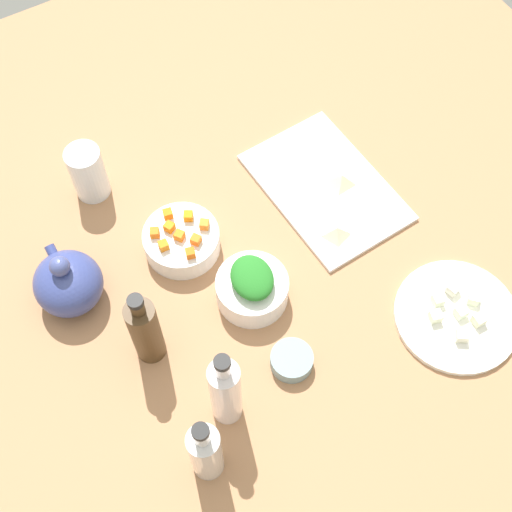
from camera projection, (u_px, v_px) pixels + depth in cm
name	position (u px, v px, depth cm)	size (l,w,h in cm)	color
tabletop	(256.00, 271.00, 145.69)	(190.00, 190.00, 3.00)	#A7754F
cutting_board	(326.00, 187.00, 153.61)	(34.94, 23.34, 1.00)	white
plate_tofu	(456.00, 316.00, 138.46)	(24.41, 24.41, 1.20)	white
bowl_greens	(252.00, 290.00, 138.50)	(14.27, 14.27, 6.22)	white
bowl_carrots	(182.00, 241.00, 144.47)	(15.59, 15.59, 5.30)	white
bowl_small_side	(292.00, 360.00, 132.87)	(8.13, 8.13, 3.22)	gray
teapot	(68.00, 283.00, 136.45)	(15.58, 13.41, 14.25)	#384486
bottle_0	(226.00, 391.00, 120.72)	(5.52, 5.52, 24.87)	silver
bottle_1	(145.00, 330.00, 127.40)	(5.62, 5.62, 22.07)	#48321C
bottle_2	(206.00, 452.00, 117.18)	(5.60, 5.60, 21.94)	silver
drinking_glass_0	(88.00, 173.00, 148.17)	(7.44, 7.44, 12.98)	white
carrot_cube_0	(188.00, 216.00, 143.20)	(1.80, 1.80, 1.80)	orange
carrot_cube_1	(204.00, 224.00, 142.23)	(1.80, 1.80, 1.80)	orange
carrot_cube_2	(155.00, 233.00, 141.26)	(1.80, 1.80, 1.80)	orange
carrot_cube_3	(168.00, 214.00, 143.46)	(1.80, 1.80, 1.80)	orange
carrot_cube_4	(179.00, 236.00, 140.95)	(1.80, 1.80, 1.80)	orange
carrot_cube_5	(190.00, 253.00, 138.97)	(1.80, 1.80, 1.80)	orange
carrot_cube_6	(164.00, 245.00, 139.83)	(1.80, 1.80, 1.80)	orange
carrot_cube_7	(196.00, 240.00, 140.46)	(1.80, 1.80, 1.80)	orange
carrot_cube_8	(169.00, 227.00, 141.93)	(1.80, 1.80, 1.80)	orange
chopped_greens_mound	(252.00, 278.00, 134.15)	(10.03, 8.10, 3.76)	#257525
tofu_cube_0	(461.00, 312.00, 137.02)	(2.20, 2.20, 2.20)	white
tofu_cube_1	(436.00, 316.00, 136.56)	(2.20, 2.20, 2.20)	#F1F4CE
tofu_cube_2	(462.00, 336.00, 134.58)	(2.20, 2.20, 2.20)	#ECE9CA
tofu_cube_3	(474.00, 298.00, 138.46)	(2.20, 2.20, 2.20)	silver
tofu_cube_4	(479.00, 320.00, 136.21)	(2.20, 2.20, 2.20)	white
tofu_cube_5	(453.00, 289.00, 139.45)	(2.20, 2.20, 2.20)	white
tofu_cube_6	(438.00, 300.00, 138.30)	(2.20, 2.20, 2.20)	silver
dumpling_0	(342.00, 179.00, 152.41)	(5.04, 4.82, 2.68)	beige
dumpling_1	(337.00, 232.00, 145.76)	(4.72, 4.22, 2.92)	beige
dumpling_2	(339.00, 208.00, 149.16)	(5.92, 5.23, 2.01)	beige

